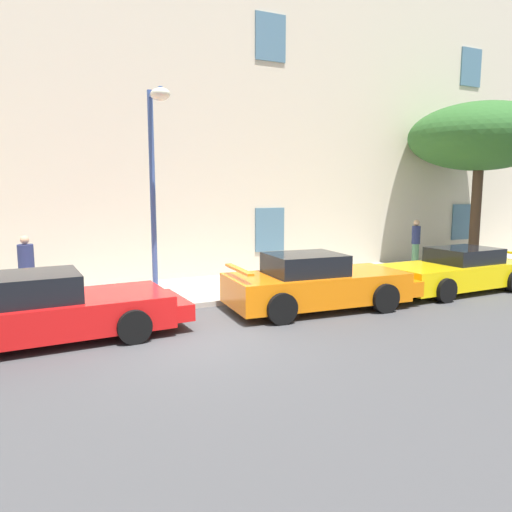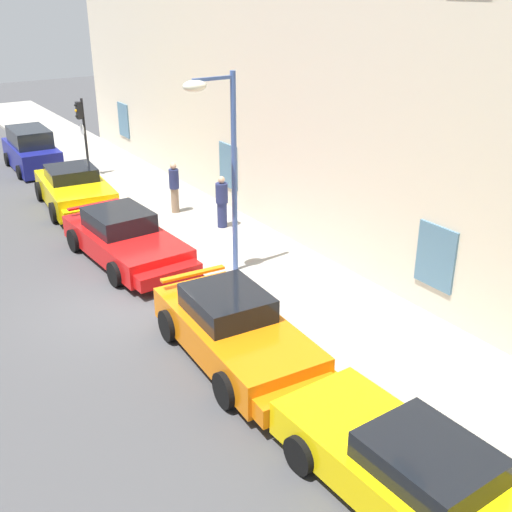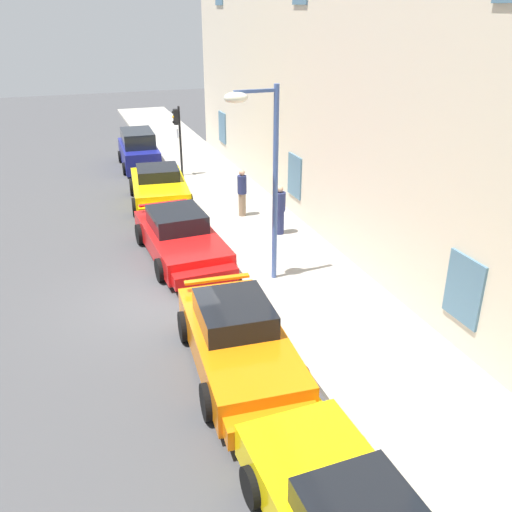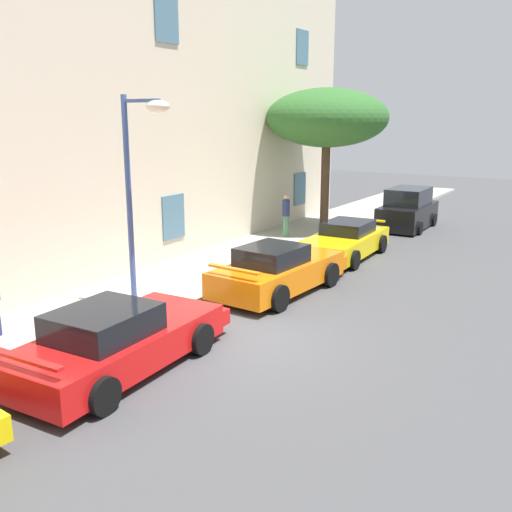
{
  "view_description": "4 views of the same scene",
  "coord_description": "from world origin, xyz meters",
  "px_view_note": "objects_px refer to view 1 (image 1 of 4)",
  "views": [
    {
      "loc": [
        -2.81,
        -8.97,
        3.0
      ],
      "look_at": [
        1.73,
        0.72,
        1.49
      ],
      "focal_mm": 33.4,
      "sensor_mm": 36.0,
      "label": 1
    },
    {
      "loc": [
        13.32,
        -4.94,
        7.39
      ],
      "look_at": [
        1.99,
        2.52,
        1.44
      ],
      "focal_mm": 44.14,
      "sensor_mm": 36.0,
      "label": 2
    },
    {
      "loc": [
        12.93,
        -1.96,
        7.12
      ],
      "look_at": [
        0.08,
        2.6,
        0.93
      ],
      "focal_mm": 38.59,
      "sensor_mm": 36.0,
      "label": 3
    },
    {
      "loc": [
        -10.03,
        -6.76,
        4.89
      ],
      "look_at": [
        2.15,
        0.87,
        1.37
      ],
      "focal_mm": 39.79,
      "sensor_mm": 36.0,
      "label": 4
    }
  ],
  "objects_px": {
    "sportscar_yellow_flank": "(57,310)",
    "street_lamp": "(156,155)",
    "pedestrian_strolling": "(27,267)",
    "tree_midblock": "(480,137)",
    "sportscar_white_middle": "(322,284)",
    "sportscar_tail_end": "(451,272)",
    "pedestrian_bystander": "(416,242)"
  },
  "relations": [
    {
      "from": "street_lamp",
      "to": "pedestrian_bystander",
      "type": "bearing_deg",
      "value": 8.95
    },
    {
      "from": "sportscar_yellow_flank",
      "to": "street_lamp",
      "type": "distance_m",
      "value": 4.37
    },
    {
      "from": "street_lamp",
      "to": "pedestrian_strolling",
      "type": "height_order",
      "value": "street_lamp"
    },
    {
      "from": "sportscar_yellow_flank",
      "to": "sportscar_white_middle",
      "type": "bearing_deg",
      "value": -1.16
    },
    {
      "from": "tree_midblock",
      "to": "pedestrian_bystander",
      "type": "xyz_separation_m",
      "value": [
        -2.22,
        0.66,
        -3.81
      ]
    },
    {
      "from": "sportscar_white_middle",
      "to": "street_lamp",
      "type": "xyz_separation_m",
      "value": [
        -3.69,
        1.76,
        3.19
      ]
    },
    {
      "from": "sportscar_yellow_flank",
      "to": "pedestrian_bystander",
      "type": "bearing_deg",
      "value": 14.46
    },
    {
      "from": "sportscar_yellow_flank",
      "to": "tree_midblock",
      "type": "bearing_deg",
      "value": 9.83
    },
    {
      "from": "tree_midblock",
      "to": "pedestrian_strolling",
      "type": "relative_size",
      "value": 3.56
    },
    {
      "from": "pedestrian_strolling",
      "to": "sportscar_tail_end",
      "type": "bearing_deg",
      "value": -17.11
    },
    {
      "from": "sportscar_tail_end",
      "to": "street_lamp",
      "type": "distance_m",
      "value": 9.02
    },
    {
      "from": "tree_midblock",
      "to": "street_lamp",
      "type": "bearing_deg",
      "value": -175.76
    },
    {
      "from": "pedestrian_strolling",
      "to": "pedestrian_bystander",
      "type": "height_order",
      "value": "pedestrian_bystander"
    },
    {
      "from": "sportscar_yellow_flank",
      "to": "street_lamp",
      "type": "xyz_separation_m",
      "value": [
        2.47,
        1.63,
        3.21
      ]
    },
    {
      "from": "tree_midblock",
      "to": "street_lamp",
      "type": "height_order",
      "value": "tree_midblock"
    },
    {
      "from": "sportscar_yellow_flank",
      "to": "sportscar_tail_end",
      "type": "height_order",
      "value": "sportscar_yellow_flank"
    },
    {
      "from": "tree_midblock",
      "to": "street_lamp",
      "type": "relative_size",
      "value": 1.13
    },
    {
      "from": "pedestrian_strolling",
      "to": "pedestrian_bystander",
      "type": "relative_size",
      "value": 0.96
    },
    {
      "from": "sportscar_yellow_flank",
      "to": "pedestrian_bystander",
      "type": "distance_m",
      "value": 12.8
    },
    {
      "from": "sportscar_white_middle",
      "to": "street_lamp",
      "type": "height_order",
      "value": "street_lamp"
    },
    {
      "from": "sportscar_white_middle",
      "to": "pedestrian_strolling",
      "type": "relative_size",
      "value": 2.97
    },
    {
      "from": "street_lamp",
      "to": "pedestrian_strolling",
      "type": "xyz_separation_m",
      "value": [
        -3.02,
        1.81,
        -2.83
      ]
    },
    {
      "from": "sportscar_tail_end",
      "to": "tree_midblock",
      "type": "distance_m",
      "value": 6.33
    },
    {
      "from": "street_lamp",
      "to": "pedestrian_bystander",
      "type": "height_order",
      "value": "street_lamp"
    },
    {
      "from": "sportscar_tail_end",
      "to": "sportscar_white_middle",
      "type": "bearing_deg",
      "value": -178.81
    },
    {
      "from": "sportscar_yellow_flank",
      "to": "sportscar_tail_end",
      "type": "bearing_deg",
      "value": -0.16
    },
    {
      "from": "street_lamp",
      "to": "sportscar_tail_end",
      "type": "bearing_deg",
      "value": -11.4
    },
    {
      "from": "sportscar_yellow_flank",
      "to": "pedestrian_strolling",
      "type": "relative_size",
      "value": 3.07
    },
    {
      "from": "sportscar_yellow_flank",
      "to": "sportscar_white_middle",
      "type": "relative_size",
      "value": 1.03
    },
    {
      "from": "sportscar_yellow_flank",
      "to": "sportscar_tail_end",
      "type": "relative_size",
      "value": 1.02
    },
    {
      "from": "tree_midblock",
      "to": "pedestrian_bystander",
      "type": "distance_m",
      "value": 4.46
    },
    {
      "from": "street_lamp",
      "to": "pedestrian_strolling",
      "type": "relative_size",
      "value": 3.15
    }
  ]
}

